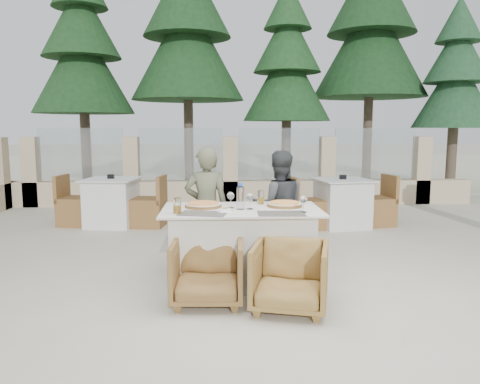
{
  "coord_description": "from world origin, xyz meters",
  "views": [
    {
      "loc": [
        -0.27,
        -4.74,
        1.59
      ],
      "look_at": [
        -0.03,
        0.21,
        0.9
      ],
      "focal_mm": 35.0,
      "sensor_mm": 36.0,
      "label": 1
    }
  ],
  "objects_px": {
    "pizza_right": "(285,204)",
    "bg_table_a": "(112,202)",
    "armchair_far_right": "(266,235)",
    "armchair_near_left": "(208,271)",
    "water_bottle": "(240,196)",
    "diner_left": "(206,207)",
    "beer_glass_left": "(177,206)",
    "dining_table": "(241,246)",
    "pizza_left": "(203,205)",
    "armchair_far_left": "(209,241)",
    "wine_glass_corner": "(303,203)",
    "wine_glass_near": "(250,200)",
    "olive_dish": "(225,210)",
    "diner_right": "(279,207)",
    "armchair_near_right": "(290,276)",
    "bg_table_b": "(342,203)",
    "wine_glass_centre": "(231,199)",
    "beer_glass_right": "(261,197)"
  },
  "relations": [
    {
      "from": "armchair_far_right",
      "to": "water_bottle",
      "type": "bearing_deg",
      "value": 73.47
    },
    {
      "from": "beer_glass_left",
      "to": "armchair_far_right",
      "type": "height_order",
      "value": "beer_glass_left"
    },
    {
      "from": "wine_glass_near",
      "to": "olive_dish",
      "type": "distance_m",
      "value": 0.3
    },
    {
      "from": "wine_glass_centre",
      "to": "armchair_far_right",
      "type": "xyz_separation_m",
      "value": [
        0.46,
        0.94,
        -0.59
      ]
    },
    {
      "from": "beer_glass_left",
      "to": "armchair_far_right",
      "type": "xyz_separation_m",
      "value": [
        0.98,
        1.22,
        -0.58
      ]
    },
    {
      "from": "bg_table_b",
      "to": "wine_glass_near",
      "type": "bearing_deg",
      "value": -131.6
    },
    {
      "from": "wine_glass_near",
      "to": "diner_left",
      "type": "bearing_deg",
      "value": 124.97
    },
    {
      "from": "armchair_far_left",
      "to": "armchair_near_right",
      "type": "height_order",
      "value": "armchair_near_right"
    },
    {
      "from": "beer_glass_right",
      "to": "wine_glass_centre",
      "type": "bearing_deg",
      "value": -145.46
    },
    {
      "from": "pizza_left",
      "to": "bg_table_a",
      "type": "height_order",
      "value": "pizza_left"
    },
    {
      "from": "pizza_right",
      "to": "bg_table_a",
      "type": "xyz_separation_m",
      "value": [
        -2.41,
        2.79,
        -0.41
      ]
    },
    {
      "from": "armchair_far_right",
      "to": "diner_left",
      "type": "height_order",
      "value": "diner_left"
    },
    {
      "from": "olive_dish",
      "to": "armchair_near_right",
      "type": "bearing_deg",
      "value": -46.09
    },
    {
      "from": "wine_glass_corner",
      "to": "diner_right",
      "type": "xyz_separation_m",
      "value": [
        -0.11,
        0.94,
        -0.2
      ]
    },
    {
      "from": "armchair_far_left",
      "to": "dining_table",
      "type": "bearing_deg",
      "value": 138.83
    },
    {
      "from": "olive_dish",
      "to": "armchair_near_left",
      "type": "xyz_separation_m",
      "value": [
        -0.17,
        -0.38,
        -0.49
      ]
    },
    {
      "from": "armchair_far_left",
      "to": "wine_glass_corner",
      "type": "bearing_deg",
      "value": 157.69
    },
    {
      "from": "armchair_near_right",
      "to": "dining_table",
      "type": "bearing_deg",
      "value": 132.02
    },
    {
      "from": "beer_glass_right",
      "to": "diner_left",
      "type": "relative_size",
      "value": 0.11
    },
    {
      "from": "water_bottle",
      "to": "armchair_far_left",
      "type": "bearing_deg",
      "value": 114.58
    },
    {
      "from": "water_bottle",
      "to": "diner_left",
      "type": "bearing_deg",
      "value": 119.37
    },
    {
      "from": "dining_table",
      "to": "diner_right",
      "type": "height_order",
      "value": "diner_right"
    },
    {
      "from": "beer_glass_left",
      "to": "diner_left",
      "type": "bearing_deg",
      "value": 73.01
    },
    {
      "from": "wine_glass_near",
      "to": "armchair_near_left",
      "type": "height_order",
      "value": "wine_glass_near"
    },
    {
      "from": "pizza_right",
      "to": "beer_glass_left",
      "type": "height_order",
      "value": "beer_glass_left"
    },
    {
      "from": "diner_right",
      "to": "armchair_near_right",
      "type": "bearing_deg",
      "value": 85.82
    },
    {
      "from": "pizza_left",
      "to": "armchair_far_left",
      "type": "distance_m",
      "value": 0.79
    },
    {
      "from": "pizza_right",
      "to": "beer_glass_left",
      "type": "relative_size",
      "value": 2.4
    },
    {
      "from": "dining_table",
      "to": "olive_dish",
      "type": "bearing_deg",
      "value": -134.93
    },
    {
      "from": "pizza_right",
      "to": "wine_glass_corner",
      "type": "relative_size",
      "value": 1.98
    },
    {
      "from": "dining_table",
      "to": "beer_glass_left",
      "type": "relative_size",
      "value": 10.57
    },
    {
      "from": "wine_glass_near",
      "to": "beer_glass_right",
      "type": "distance_m",
      "value": 0.34
    },
    {
      "from": "armchair_far_left",
      "to": "diner_right",
      "type": "distance_m",
      "value": 0.9
    },
    {
      "from": "wine_glass_centre",
      "to": "wine_glass_near",
      "type": "distance_m",
      "value": 0.21
    },
    {
      "from": "pizza_right",
      "to": "armchair_near_left",
      "type": "height_order",
      "value": "pizza_right"
    },
    {
      "from": "pizza_right",
      "to": "wine_glass_corner",
      "type": "distance_m",
      "value": 0.38
    },
    {
      "from": "bg_table_a",
      "to": "beer_glass_left",
      "type": "bearing_deg",
      "value": -59.23
    },
    {
      "from": "beer_glass_left",
      "to": "dining_table",
      "type": "bearing_deg",
      "value": 20.06
    },
    {
      "from": "water_bottle",
      "to": "pizza_right",
      "type": "bearing_deg",
      "value": 16.49
    },
    {
      "from": "bg_table_a",
      "to": "diner_right",
      "type": "bearing_deg",
      "value": -34.43
    },
    {
      "from": "wine_glass_near",
      "to": "olive_dish",
      "type": "bearing_deg",
      "value": -150.71
    },
    {
      "from": "pizza_right",
      "to": "diner_left",
      "type": "distance_m",
      "value": 0.97
    },
    {
      "from": "water_bottle",
      "to": "diner_left",
      "type": "xyz_separation_m",
      "value": [
        -0.36,
        0.64,
        -0.22
      ]
    },
    {
      "from": "armchair_near_left",
      "to": "bg_table_b",
      "type": "distance_m",
      "value": 3.81
    },
    {
      "from": "armchair_far_right",
      "to": "armchair_near_left",
      "type": "distance_m",
      "value": 1.68
    },
    {
      "from": "pizza_left",
      "to": "water_bottle",
      "type": "height_order",
      "value": "water_bottle"
    },
    {
      "from": "beer_glass_left",
      "to": "pizza_left",
      "type": "bearing_deg",
      "value": 55.64
    },
    {
      "from": "water_bottle",
      "to": "bg_table_b",
      "type": "distance_m",
      "value": 3.24
    },
    {
      "from": "dining_table",
      "to": "olive_dish",
      "type": "distance_m",
      "value": 0.47
    },
    {
      "from": "beer_glass_right",
      "to": "pizza_left",
      "type": "bearing_deg",
      "value": -164.79
    }
  ]
}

